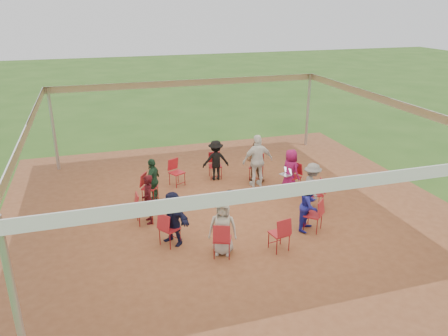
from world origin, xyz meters
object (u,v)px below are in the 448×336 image
object	(u,v)px
chair_7	(222,239)
chair_8	(279,234)
person_seated_4	(148,199)
chair_5	(144,208)
person_seated_3	(153,180)
chair_2	(215,166)
chair_10	(315,194)
person_seated_0	(290,170)
person_seated_6	(223,227)
chair_1	(256,167)
chair_6	(170,229)
chair_0	(293,177)
cable_coil	(231,192)
person_seated_7	(309,206)
chair_4	(150,188)
standing_person	(258,161)
person_seated_8	(312,186)
laptop	(287,173)
person_seated_5	(173,218)
person_seated_2	(216,160)
chair_3	(177,173)
chair_9	(313,215)
person_seated_1	(255,161)

from	to	relation	value
chair_7	chair_8	distance (m)	1.42
chair_7	person_seated_4	world-z (taller)	person_seated_4
chair_5	person_seated_3	bearing A→B (deg)	158.88
chair_2	chair_10	world-z (taller)	same
person_seated_0	person_seated_6	size ratio (longest dim) A/B	1.00
chair_1	chair_6	bearing A→B (deg)	81.82
chair_0	person_seated_3	bearing A→B (deg)	66.09
chair_2	cable_coil	world-z (taller)	chair_2
chair_1	person_seated_4	xyz separation A→B (m)	(-3.96, -2.07, 0.25)
person_seated_6	chair_10	bearing A→B (deg)	47.88
chair_10	person_seated_7	world-z (taller)	person_seated_7
chair_4	chair_7	xyz separation A→B (m)	(1.22, -3.60, 0.00)
person_seated_6	standing_person	xyz separation A→B (m)	(2.30, 3.67, 0.18)
standing_person	person_seated_4	bearing A→B (deg)	20.83
chair_4	chair_10	bearing A→B (deg)	98.18
chair_2	person_seated_8	bearing A→B (deg)	129.70
chair_1	person_seated_4	size ratio (longest dim) A/B	0.65
chair_4	laptop	bearing A→B (deg)	113.02
chair_6	chair_10	world-z (taller)	same
person_seated_3	person_seated_5	bearing A→B (deg)	32.73
chair_7	chair_1	bearing A→B (deg)	81.82
chair_0	chair_6	world-z (taller)	same
person_seated_2	cable_coil	bearing A→B (deg)	103.50
chair_3	person_seated_4	world-z (taller)	person_seated_4
chair_9	person_seated_1	xyz separation A→B (m)	(-0.23, 3.70, 0.25)
person_seated_1	cable_coil	size ratio (longest dim) A/B	4.00
chair_5	person_seated_4	world-z (taller)	person_seated_4
chair_9	person_seated_5	bearing A→B (deg)	129.70
chair_7	person_seated_4	xyz separation A→B (m)	(-1.44, 2.23, 0.25)
person_seated_1	person_seated_3	size ratio (longest dim) A/B	1.00
chair_6	cable_coil	distance (m)	3.62
person_seated_7	standing_person	distance (m)	3.21
chair_8	person_seated_1	size ratio (longest dim) A/B	0.65
person_seated_2	chair_1	bearing A→B (deg)	168.39
chair_8	person_seated_1	world-z (taller)	person_seated_1
chair_0	person_seated_1	bearing A→B (deg)	21.12
chair_2	person_seated_2	xyz separation A→B (m)	(-0.01, -0.12, 0.25)
chair_7	cable_coil	xyz separation A→B (m)	(1.36, 3.50, -0.43)
person_seated_6	laptop	xyz separation A→B (m)	(3.02, 2.94, -0.04)
chair_3	standing_person	bearing A→B (deg)	135.71
person_seated_8	laptop	world-z (taller)	person_seated_8
chair_2	chair_4	bearing A→B (deg)	32.73
person_seated_2	standing_person	distance (m)	1.50
chair_4	person_seated_2	distance (m)	2.67
person_seated_2	person_seated_6	distance (m)	4.74
person_seated_0	person_seated_3	world-z (taller)	same
chair_9	laptop	bearing A→B (deg)	37.91
chair_0	person_seated_2	distance (m)	2.67
chair_5	chair_9	size ratio (longest dim) A/B	1.00
chair_10	person_seated_8	size ratio (longest dim) A/B	0.65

